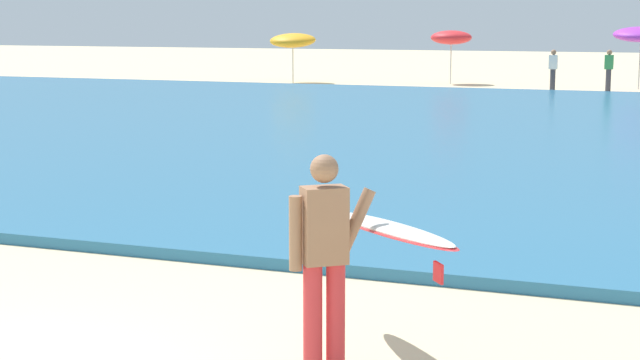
% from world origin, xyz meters
% --- Properties ---
extents(sea, '(120.00, 28.00, 0.14)m').
position_xyz_m(sea, '(0.00, 18.17, 0.07)').
color(sea, teal).
rests_on(sea, ground).
extents(surfer_with_board, '(1.87, 2.27, 1.73)m').
position_xyz_m(surfer_with_board, '(2.37, 1.51, 1.03)').
color(surfer_with_board, red).
rests_on(surfer_with_board, ground).
extents(beach_umbrella_0, '(1.98, 2.02, 2.19)m').
position_xyz_m(beach_umbrella_0, '(-11.95, 34.59, 1.81)').
color(beach_umbrella_0, beige).
rests_on(beach_umbrella_0, ground).
extents(beach_umbrella_1, '(1.73, 1.73, 2.25)m').
position_xyz_m(beach_umbrella_1, '(-5.41, 36.29, 1.95)').
color(beach_umbrella_1, beige).
rests_on(beach_umbrella_1, ground).
extents(beachgoer_near_row_left, '(0.32, 0.20, 1.58)m').
position_xyz_m(beachgoer_near_row_left, '(1.27, 34.06, 0.84)').
color(beachgoer_near_row_left, '#383842').
rests_on(beachgoer_near_row_left, ground).
extents(beachgoer_near_row_mid, '(0.32, 0.20, 1.58)m').
position_xyz_m(beachgoer_near_row_mid, '(-0.72, 33.44, 0.84)').
color(beachgoer_near_row_mid, '#383842').
rests_on(beachgoer_near_row_mid, ground).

